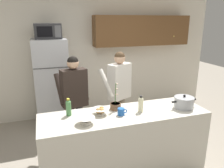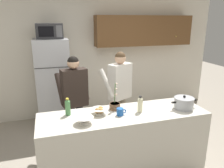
{
  "view_description": "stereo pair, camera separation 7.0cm",
  "coord_description": "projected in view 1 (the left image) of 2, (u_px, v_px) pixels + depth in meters",
  "views": [
    {
      "loc": [
        -0.98,
        -2.48,
        2.11
      ],
      "look_at": [
        0.0,
        0.55,
        1.17
      ],
      "focal_mm": 34.97,
      "sensor_mm": 36.0,
      "label": 1
    },
    {
      "loc": [
        -0.92,
        -2.5,
        2.11
      ],
      "look_at": [
        0.0,
        0.55,
        1.17
      ],
      "focal_mm": 34.97,
      "sensor_mm": 36.0,
      "label": 2
    }
  ],
  "objects": [
    {
      "name": "refrigerator",
      "position": [
        52.0,
        84.0,
        4.34
      ],
      "size": [
        0.64,
        0.68,
        1.77
      ],
      "color": "#B7BABF",
      "rests_on": "ground"
    },
    {
      "name": "kitchen_island",
      "position": [
        124.0,
        144.0,
        3.02
      ],
      "size": [
        2.24,
        0.68,
        0.92
      ],
      "primitive_type": "cube",
      "color": "beige",
      "rests_on": "ground"
    },
    {
      "name": "person_by_sink",
      "position": [
        119.0,
        86.0,
        3.81
      ],
      "size": [
        0.6,
        0.56,
        1.6
      ],
      "color": "#726656",
      "rests_on": "ground"
    },
    {
      "name": "microwave",
      "position": [
        48.0,
        31.0,
        4.03
      ],
      "size": [
        0.48,
        0.37,
        0.28
      ],
      "color": "#2D2D30",
      "rests_on": "refrigerator"
    },
    {
      "name": "bottle_near_edge",
      "position": [
        69.0,
        107.0,
        2.8
      ],
      "size": [
        0.07,
        0.07,
        0.23
      ],
      "color": "#4C8C4C",
      "rests_on": "kitchen_island"
    },
    {
      "name": "person_near_pot",
      "position": [
        74.0,
        93.0,
        3.49
      ],
      "size": [
        0.54,
        0.48,
        1.58
      ],
      "color": "black",
      "rests_on": "ground"
    },
    {
      "name": "bread_bowl",
      "position": [
        100.0,
        111.0,
        2.84
      ],
      "size": [
        0.22,
        0.22,
        0.1
      ],
      "color": "white",
      "rests_on": "kitchen_island"
    },
    {
      "name": "bottle_mid_counter",
      "position": [
        141.0,
        104.0,
        2.91
      ],
      "size": [
        0.07,
        0.07,
        0.22
      ],
      "color": "beige",
      "rests_on": "kitchen_island"
    },
    {
      "name": "coffee_mug",
      "position": [
        121.0,
        112.0,
        2.82
      ],
      "size": [
        0.13,
        0.09,
        0.1
      ],
      "color": "#1E59B2",
      "rests_on": "kitchen_island"
    },
    {
      "name": "potted_orchid",
      "position": [
        116.0,
        105.0,
        3.01
      ],
      "size": [
        0.15,
        0.15,
        0.38
      ],
      "color": "brown",
      "rests_on": "kitchen_island"
    },
    {
      "name": "back_wall_unit",
      "position": [
        99.0,
        52.0,
        4.88
      ],
      "size": [
        6.0,
        0.48,
        2.6
      ],
      "color": "silver",
      "rests_on": "ground"
    },
    {
      "name": "empty_bowl",
      "position": [
        86.0,
        120.0,
        2.59
      ],
      "size": [
        0.22,
        0.22,
        0.08
      ],
      "color": "white",
      "rests_on": "kitchen_island"
    },
    {
      "name": "cooking_pot",
      "position": [
        184.0,
        102.0,
        3.05
      ],
      "size": [
        0.38,
        0.27,
        0.2
      ],
      "color": "#ADAFB5",
      "rests_on": "kitchen_island"
    }
  ]
}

